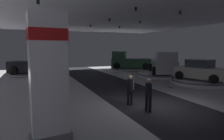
{
  "coord_description": "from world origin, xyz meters",
  "views": [
    {
      "loc": [
        -6.09,
        -8.69,
        3.03
      ],
      "look_at": [
        -0.58,
        4.84,
        1.4
      ],
      "focal_mm": 32.21,
      "sensor_mm": 36.0,
      "label": 1
    }
  ],
  "objects_px": {
    "pickup_truck_deep_right": "(130,62)",
    "visitor_walking_near": "(148,93)",
    "display_car_mid_right": "(201,71)",
    "brand_sign_pylon": "(49,78)",
    "pickup_truck_far_right": "(164,65)",
    "display_platform_far_right": "(163,74)",
    "visitor_walking_far": "(130,88)",
    "display_platform_deep_left": "(36,75)",
    "display_platform_mid_right": "(201,82)",
    "pickup_truck_deep_left": "(38,65)",
    "display_platform_deep_right": "(132,69)"
  },
  "relations": [
    {
      "from": "pickup_truck_far_right",
      "to": "visitor_walking_near",
      "type": "height_order",
      "value": "pickup_truck_far_right"
    },
    {
      "from": "display_platform_far_right",
      "to": "display_platform_mid_right",
      "type": "bearing_deg",
      "value": -89.8
    },
    {
      "from": "brand_sign_pylon",
      "to": "display_platform_deep_right",
      "type": "bearing_deg",
      "value": 55.34
    },
    {
      "from": "brand_sign_pylon",
      "to": "pickup_truck_far_right",
      "type": "bearing_deg",
      "value": 41.62
    },
    {
      "from": "display_platform_deep_left",
      "to": "visitor_walking_far",
      "type": "xyz_separation_m",
      "value": [
        4.32,
        -13.7,
        0.76
      ]
    },
    {
      "from": "display_platform_deep_right",
      "to": "display_car_mid_right",
      "type": "bearing_deg",
      "value": -87.28
    },
    {
      "from": "display_platform_far_right",
      "to": "brand_sign_pylon",
      "type": "bearing_deg",
      "value": -138.0
    },
    {
      "from": "display_platform_far_right",
      "to": "display_platform_deep_right",
      "type": "bearing_deg",
      "value": 94.92
    },
    {
      "from": "display_car_mid_right",
      "to": "visitor_walking_near",
      "type": "relative_size",
      "value": 2.87
    },
    {
      "from": "brand_sign_pylon",
      "to": "pickup_truck_deep_left",
      "type": "height_order",
      "value": "brand_sign_pylon"
    },
    {
      "from": "pickup_truck_far_right",
      "to": "display_car_mid_right",
      "type": "distance_m",
      "value": 4.87
    },
    {
      "from": "brand_sign_pylon",
      "to": "pickup_truck_deep_left",
      "type": "relative_size",
      "value": 0.72
    },
    {
      "from": "pickup_truck_deep_right",
      "to": "display_car_mid_right",
      "type": "height_order",
      "value": "pickup_truck_deep_right"
    },
    {
      "from": "pickup_truck_deep_left",
      "to": "pickup_truck_deep_right",
      "type": "xyz_separation_m",
      "value": [
        11.6,
        1.25,
        -0.01
      ]
    },
    {
      "from": "pickup_truck_far_right",
      "to": "display_platform_deep_right",
      "type": "distance_m",
      "value": 6.55
    },
    {
      "from": "display_platform_far_right",
      "to": "pickup_truck_far_right",
      "type": "distance_m",
      "value": 1.12
    },
    {
      "from": "display_platform_mid_right",
      "to": "visitor_walking_far",
      "type": "distance_m",
      "value": 9.05
    },
    {
      "from": "display_car_mid_right",
      "to": "visitor_walking_far",
      "type": "bearing_deg",
      "value": -158.28
    },
    {
      "from": "display_car_mid_right",
      "to": "visitor_walking_near",
      "type": "distance_m",
      "value": 9.36
    },
    {
      "from": "display_platform_far_right",
      "to": "display_platform_mid_right",
      "type": "relative_size",
      "value": 1.2
    },
    {
      "from": "display_platform_deep_left",
      "to": "display_platform_deep_right",
      "type": "height_order",
      "value": "display_platform_deep_left"
    },
    {
      "from": "display_platform_deep_left",
      "to": "visitor_walking_far",
      "type": "distance_m",
      "value": 14.38
    },
    {
      "from": "display_platform_mid_right",
      "to": "visitor_walking_near",
      "type": "height_order",
      "value": "visitor_walking_near"
    },
    {
      "from": "display_platform_deep_left",
      "to": "display_car_mid_right",
      "type": "xyz_separation_m",
      "value": [
        12.7,
        -10.36,
        0.96
      ]
    },
    {
      "from": "visitor_walking_near",
      "to": "display_platform_deep_left",
      "type": "bearing_deg",
      "value": 106.97
    },
    {
      "from": "display_platform_far_right",
      "to": "display_car_mid_right",
      "type": "bearing_deg",
      "value": -89.91
    },
    {
      "from": "pickup_truck_deep_left",
      "to": "visitor_walking_far",
      "type": "relative_size",
      "value": 3.58
    },
    {
      "from": "display_car_mid_right",
      "to": "visitor_walking_near",
      "type": "height_order",
      "value": "display_car_mid_right"
    },
    {
      "from": "display_platform_deep_left",
      "to": "visitor_walking_near",
      "type": "relative_size",
      "value": 3.57
    },
    {
      "from": "display_platform_far_right",
      "to": "visitor_walking_far",
      "type": "xyz_separation_m",
      "value": [
        -8.37,
        -8.48,
        0.73
      ]
    },
    {
      "from": "brand_sign_pylon",
      "to": "pickup_truck_deep_right",
      "type": "height_order",
      "value": "brand_sign_pylon"
    },
    {
      "from": "display_platform_far_right",
      "to": "pickup_truck_far_right",
      "type": "height_order",
      "value": "pickup_truck_far_right"
    },
    {
      "from": "pickup_truck_deep_right",
      "to": "display_platform_far_right",
      "type": "bearing_deg",
      "value": -82.81
    },
    {
      "from": "display_platform_deep_left",
      "to": "visitor_walking_far",
      "type": "bearing_deg",
      "value": -72.51
    },
    {
      "from": "visitor_walking_far",
      "to": "pickup_truck_deep_left",
      "type": "bearing_deg",
      "value": 106.53
    },
    {
      "from": "display_platform_far_right",
      "to": "visitor_walking_near",
      "type": "distance_m",
      "value": 12.76
    },
    {
      "from": "pickup_truck_deep_left",
      "to": "display_platform_deep_right",
      "type": "xyz_separation_m",
      "value": [
        11.87,
        1.08,
        -1.05
      ]
    },
    {
      "from": "visitor_walking_near",
      "to": "pickup_truck_far_right",
      "type": "bearing_deg",
      "value": 50.27
    },
    {
      "from": "display_platform_far_right",
      "to": "visitor_walking_near",
      "type": "relative_size",
      "value": 3.6
    },
    {
      "from": "display_platform_deep_left",
      "to": "visitor_walking_near",
      "type": "height_order",
      "value": "visitor_walking_near"
    },
    {
      "from": "visitor_walking_near",
      "to": "visitor_walking_far",
      "type": "bearing_deg",
      "value": 101.61
    },
    {
      "from": "display_platform_far_right",
      "to": "pickup_truck_far_right",
      "type": "relative_size",
      "value": 1.01
    },
    {
      "from": "pickup_truck_deep_right",
      "to": "visitor_walking_near",
      "type": "height_order",
      "value": "pickup_truck_deep_right"
    },
    {
      "from": "display_platform_far_right",
      "to": "display_platform_deep_left",
      "type": "xyz_separation_m",
      "value": [
        -12.69,
        5.21,
        -0.04
      ]
    },
    {
      "from": "brand_sign_pylon",
      "to": "visitor_walking_far",
      "type": "relative_size",
      "value": 2.57
    },
    {
      "from": "display_platform_far_right",
      "to": "pickup_truck_deep_left",
      "type": "distance_m",
      "value": 13.43
    },
    {
      "from": "brand_sign_pylon",
      "to": "visitor_walking_near",
      "type": "distance_m",
      "value": 4.99
    },
    {
      "from": "display_platform_deep_right",
      "to": "display_platform_mid_right",
      "type": "distance_m",
      "value": 11.35
    },
    {
      "from": "brand_sign_pylon",
      "to": "pickup_truck_far_right",
      "type": "xyz_separation_m",
      "value": [
        12.53,
        11.13,
        -0.86
      ]
    },
    {
      "from": "pickup_truck_far_right",
      "to": "display_platform_deep_left",
      "type": "relative_size",
      "value": 1.0
    }
  ]
}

